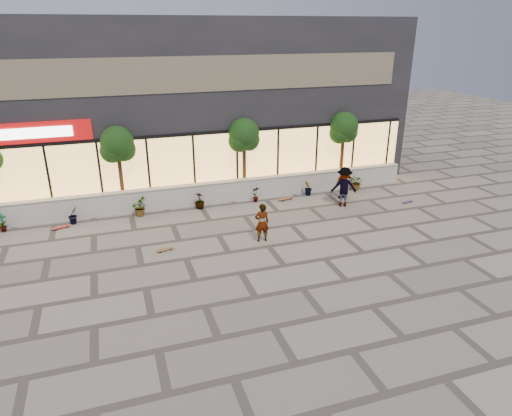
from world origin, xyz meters
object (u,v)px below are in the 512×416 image
object	(u,v)px
tree_mideast	(244,137)
skater_right_near	(344,183)
skateboard_right_near	(286,198)
skateboard_right_far	(407,201)
skateboard_center	(165,249)
tree_east	(344,129)
skater_center	(262,223)
skateboard_left	(61,227)
skater_right_far	(344,187)
tree_midwest	(117,146)

from	to	relation	value
tree_mideast	skater_right_near	xyz separation A→B (m)	(4.50, -2.19, -2.16)
skateboard_right_near	skateboard_right_far	xyz separation A→B (m)	(5.54, -2.20, -0.01)
skateboard_right_near	skateboard_center	bearing A→B (deg)	-163.63
tree_east	skater_center	distance (m)	8.77
skater_right_near	skateboard_left	bearing A→B (deg)	-11.75
skateboard_left	skateboard_right_near	distance (m)	10.40
tree_mideast	skater_right_far	xyz separation A→B (m)	(4.00, -3.07, -2.02)
skateboard_center	skateboard_right_near	bearing A→B (deg)	17.61
tree_midwest	skateboard_left	world-z (taller)	tree_midwest
skater_center	skateboard_right_far	xyz separation A→B (m)	(8.19, 1.81, -0.73)
tree_east	skateboard_left	xyz separation A→B (m)	(-14.21, -1.67, -2.91)
skater_right_near	skateboard_center	size ratio (longest dim) A/B	2.26
skater_center	skater_right_near	xyz separation A→B (m)	(5.46, 3.32, 0.02)
tree_mideast	skateboard_right_far	bearing A→B (deg)	-27.08
tree_midwest	tree_east	distance (m)	11.50
tree_midwest	skateboard_right_near	bearing A→B (deg)	-11.04
tree_east	skateboard_center	world-z (taller)	tree_east
skater_right_near	skateboard_right_near	world-z (taller)	skater_right_near
skateboard_center	skater_right_near	bearing A→B (deg)	5.85
skateboard_center	tree_midwest	bearing A→B (deg)	91.29
skateboard_right_near	skateboard_right_far	world-z (taller)	skateboard_right_near
tree_east	skater_right_far	xyz separation A→B (m)	(-1.50, -3.07, -2.02)
tree_mideast	skater_right_far	distance (m)	5.43
tree_east	skateboard_right_far	xyz separation A→B (m)	(1.73, -3.70, -2.92)
skateboard_right_far	tree_mideast	bearing A→B (deg)	140.56
tree_midwest	skateboard_left	size ratio (longest dim) A/B	5.22
skater_right_near	skateboard_right_near	bearing A→B (deg)	-23.36
skater_right_near	skater_right_far	xyz separation A→B (m)	(-0.50, -0.87, 0.14)
skateboard_center	skateboard_right_near	world-z (taller)	skateboard_right_near
tree_midwest	skater_center	bearing A→B (deg)	-47.57
skateboard_center	tree_mideast	bearing A→B (deg)	35.29
skater_right_near	skater_center	bearing A→B (deg)	21.76
skater_right_far	skateboard_left	xyz separation A→B (m)	(-12.71, 1.39, -0.89)
tree_mideast	skateboard_left	xyz separation A→B (m)	(-8.71, -1.67, -2.91)
tree_mideast	skateboard_right_near	world-z (taller)	tree_mideast
skater_right_near	skateboard_left	xyz separation A→B (m)	(-13.21, 0.52, -0.75)
skater_right_far	skateboard_center	world-z (taller)	skater_right_far
skateboard_center	skateboard_right_near	distance (m)	7.44
tree_mideast	skater_right_far	bearing A→B (deg)	-37.47
skateboard_left	skateboard_right_near	world-z (taller)	skateboard_right_near
skateboard_center	skateboard_left	xyz separation A→B (m)	(-3.93, 3.50, 0.00)
tree_mideast	skateboard_left	distance (m)	9.34
skateboard_center	skateboard_right_far	xyz separation A→B (m)	(12.02, 1.47, -0.00)
skater_right_near	skater_right_far	distance (m)	1.01
tree_midwest	skateboard_center	world-z (taller)	tree_midwest
tree_mideast	skateboard_right_far	xyz separation A→B (m)	(7.23, -3.70, -2.92)
tree_east	skater_right_near	size ratio (longest dim) A/B	2.37
skater_center	skater_right_near	bearing A→B (deg)	-143.87
tree_mideast	tree_east	size ratio (longest dim) A/B	1.00
skater_right_far	tree_east	bearing A→B (deg)	-95.75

